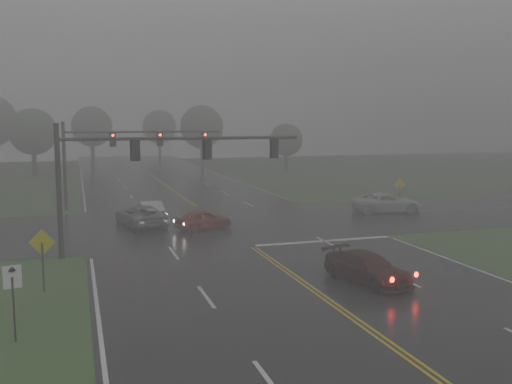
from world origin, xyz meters
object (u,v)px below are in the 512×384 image
object	(u,v)px
car_grey	(141,226)
pickup_white	(387,212)
sedan_silver	(150,221)
signal_gantry_near	(139,162)
sedan_red	(204,229)
signal_gantry_far	(115,148)
sedan_maroon	(367,283)

from	to	relation	value
car_grey	pickup_white	xyz separation A→B (m)	(18.92, 0.19, 0.00)
sedan_silver	signal_gantry_near	world-z (taller)	signal_gantry_near
pickup_white	signal_gantry_near	size ratio (longest dim) A/B	0.41
pickup_white	signal_gantry_near	distance (m)	21.90
sedan_red	signal_gantry_near	xyz separation A→B (m)	(-4.63, -5.53, 4.91)
sedan_silver	sedan_red	bearing A→B (deg)	120.83
sedan_red	car_grey	distance (m)	4.48
pickup_white	sedan_red	bearing A→B (deg)	111.62
sedan_silver	signal_gantry_far	distance (m)	8.56
pickup_white	sedan_maroon	bearing A→B (deg)	159.08
car_grey	signal_gantry_far	distance (m)	10.16
sedan_silver	pickup_white	size ratio (longest dim) A/B	0.80
sedan_red	car_grey	xyz separation A→B (m)	(-3.80, 2.37, 0.00)
signal_gantry_near	signal_gantry_far	size ratio (longest dim) A/B	1.03
car_grey	sedan_silver	bearing A→B (deg)	-125.73
car_grey	sedan_red	bearing A→B (deg)	134.83
sedan_red	signal_gantry_near	distance (m)	8.73
signal_gantry_near	sedan_silver	bearing A→B (deg)	80.39
car_grey	pickup_white	distance (m)	18.92
sedan_red	pickup_white	distance (m)	15.33
sedan_silver	pickup_white	xyz separation A→B (m)	(18.06, -1.87, 0.00)
sedan_maroon	car_grey	xyz separation A→B (m)	(-8.01, 16.67, 0.00)
sedan_red	signal_gantry_far	size ratio (longest dim) A/B	0.30
sedan_red	sedan_maroon	bearing A→B (deg)	179.74
sedan_red	pickup_white	size ratio (longest dim) A/B	0.70
sedan_maroon	signal_gantry_near	distance (m)	13.38
sedan_maroon	sedan_red	xyz separation A→B (m)	(-4.20, 14.30, 0.00)
sedan_maroon	signal_gantry_far	size ratio (longest dim) A/B	0.35
sedan_maroon	signal_gantry_near	bearing A→B (deg)	119.65
pickup_white	signal_gantry_near	bearing A→B (deg)	124.29
sedan_silver	signal_gantry_near	distance (m)	11.24
sedan_red	signal_gantry_far	bearing A→B (deg)	6.35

